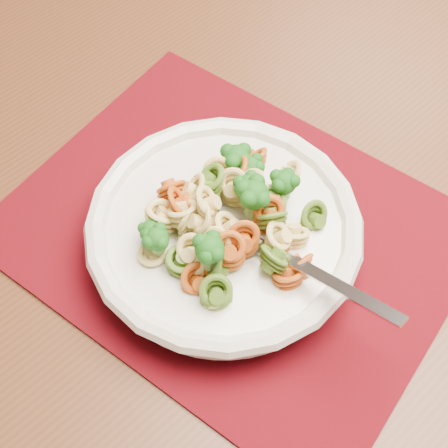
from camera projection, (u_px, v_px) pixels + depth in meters
The scene contains 5 objects.
dining_table at pixel (232, 225), 0.71m from camera, with size 1.61×1.21×0.70m.
placemat at pixel (232, 232), 0.60m from camera, with size 0.41×0.32×0.00m, color #560311.
pasta_bowl at pixel (224, 230), 0.57m from camera, with size 0.25×0.25×0.05m.
pasta_broccoli_heap at pixel (224, 220), 0.55m from camera, with size 0.21×0.21×0.06m, color #DABA6B, non-canonical shape.
fork at pixel (272, 249), 0.54m from camera, with size 0.19×0.02×0.01m, color silver, non-canonical shape.
Camera 1 is at (0.13, -0.84, 1.21)m, focal length 50.00 mm.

